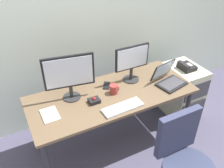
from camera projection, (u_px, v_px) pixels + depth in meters
The scene contains 14 objects.
ground_plane at pixel (112, 141), 2.93m from camera, with size 8.00×8.00×0.00m, color #444157.
back_wall at pixel (83, 10), 2.67m from camera, with size 6.00×0.10×2.80m, color #B7C6BC.
desk at pixel (112, 99), 2.57m from camera, with size 1.75×0.73×0.71m.
file_cabinet at pixel (181, 90), 3.23m from camera, with size 0.42×0.53×0.68m.
desk_phone at pixel (186, 67), 3.00m from camera, with size 0.17×0.20×0.09m.
office_chair at pixel (183, 168), 2.08m from camera, with size 0.52×0.52×0.97m.
monitor_main at pixel (69, 74), 2.31m from camera, with size 0.49×0.18×0.48m.
monitor_side at pixel (132, 61), 2.61m from camera, with size 0.40×0.18×0.42m.
keyboard at pixel (123, 107), 2.32m from camera, with size 0.42×0.15×0.03m.
laptop at pixel (168, 79), 2.67m from camera, with size 0.36×0.35×0.23m.
trackball_mouse at pixel (94, 101), 2.39m from camera, with size 0.11×0.09×0.07m.
coffee_mug at pixel (114, 89), 2.51m from camera, with size 0.10×0.09×0.10m.
paper_notepad at pixel (50, 115), 2.24m from camera, with size 0.15×0.21×0.01m, color white.
cell_phone at pixel (107, 85), 2.64m from camera, with size 0.07×0.14×0.01m, color black.
Camera 1 is at (-0.93, -1.81, 2.22)m, focal length 38.66 mm.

